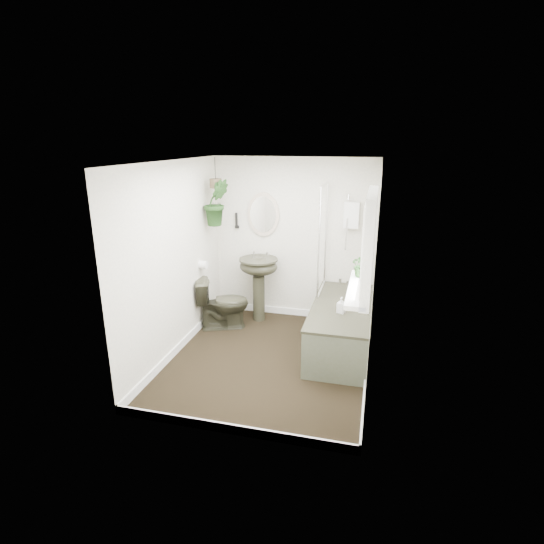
# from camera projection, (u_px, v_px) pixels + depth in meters

# --- Properties ---
(floor) EXTENTS (2.30, 2.80, 0.02)m
(floor) POSITION_uv_depth(u_px,v_px,m) (269.00, 360.00, 5.09)
(floor) COLOR black
(floor) RESTS_ON ground
(ceiling) EXTENTS (2.30, 2.80, 0.02)m
(ceiling) POSITION_uv_depth(u_px,v_px,m) (268.00, 160.00, 4.40)
(ceiling) COLOR white
(ceiling) RESTS_ON ground
(wall_back) EXTENTS (2.30, 0.02, 2.30)m
(wall_back) POSITION_uv_depth(u_px,v_px,m) (293.00, 240.00, 6.05)
(wall_back) COLOR silver
(wall_back) RESTS_ON ground
(wall_front) EXTENTS (2.30, 0.02, 2.30)m
(wall_front) POSITION_uv_depth(u_px,v_px,m) (225.00, 316.00, 3.44)
(wall_front) COLOR silver
(wall_front) RESTS_ON ground
(wall_left) EXTENTS (0.02, 2.80, 2.30)m
(wall_left) POSITION_uv_depth(u_px,v_px,m) (174.00, 260.00, 5.01)
(wall_left) COLOR silver
(wall_left) RESTS_ON ground
(wall_right) EXTENTS (0.02, 2.80, 2.30)m
(wall_right) POSITION_uv_depth(u_px,v_px,m) (375.00, 275.00, 4.47)
(wall_right) COLOR silver
(wall_right) RESTS_ON ground
(skirting) EXTENTS (2.30, 2.80, 0.10)m
(skirting) POSITION_uv_depth(u_px,v_px,m) (269.00, 355.00, 5.07)
(skirting) COLOR white
(skirting) RESTS_ON floor
(bathtub) EXTENTS (0.72, 1.72, 0.58)m
(bathtub) POSITION_uv_depth(u_px,v_px,m) (341.00, 327.00, 5.28)
(bathtub) COLOR #2A2A1D
(bathtub) RESTS_ON floor
(bath_screen) EXTENTS (0.04, 0.72, 1.40)m
(bath_screen) POSITION_uv_depth(u_px,v_px,m) (323.00, 239.00, 5.51)
(bath_screen) COLOR silver
(bath_screen) RESTS_ON bathtub
(shower_box) EXTENTS (0.20, 0.10, 0.35)m
(shower_box) POSITION_uv_depth(u_px,v_px,m) (351.00, 215.00, 5.68)
(shower_box) COLOR white
(shower_box) RESTS_ON wall_back
(oval_mirror) EXTENTS (0.46, 0.03, 0.62)m
(oval_mirror) POSITION_uv_depth(u_px,v_px,m) (263.00, 215.00, 6.01)
(oval_mirror) COLOR #C5AF99
(oval_mirror) RESTS_ON wall_back
(wall_sconce) EXTENTS (0.04, 0.04, 0.22)m
(wall_sconce) POSITION_uv_depth(u_px,v_px,m) (236.00, 220.00, 6.12)
(wall_sconce) COLOR black
(wall_sconce) RESTS_ON wall_back
(toilet_roll_holder) EXTENTS (0.11, 0.11, 0.11)m
(toilet_roll_holder) POSITION_uv_depth(u_px,v_px,m) (203.00, 265.00, 5.72)
(toilet_roll_holder) COLOR white
(toilet_roll_holder) RESTS_ON wall_left
(window_recess) EXTENTS (0.08, 1.00, 0.90)m
(window_recess) POSITION_uv_depth(u_px,v_px,m) (369.00, 244.00, 3.69)
(window_recess) COLOR white
(window_recess) RESTS_ON wall_right
(window_sill) EXTENTS (0.18, 1.00, 0.04)m
(window_sill) POSITION_uv_depth(u_px,v_px,m) (358.00, 289.00, 3.83)
(window_sill) COLOR white
(window_sill) RESTS_ON wall_right
(window_blinds) EXTENTS (0.01, 0.86, 0.76)m
(window_blinds) POSITION_uv_depth(u_px,v_px,m) (364.00, 244.00, 3.70)
(window_blinds) COLOR white
(window_blinds) RESTS_ON wall_right
(toilet) EXTENTS (0.80, 0.63, 0.72)m
(toilet) POSITION_uv_depth(u_px,v_px,m) (223.00, 303.00, 5.85)
(toilet) COLOR #2A2A1D
(toilet) RESTS_ON floor
(pedestal_sink) EXTENTS (0.60, 0.53, 0.93)m
(pedestal_sink) POSITION_uv_depth(u_px,v_px,m) (259.00, 289.00, 6.07)
(pedestal_sink) COLOR #2A2A1D
(pedestal_sink) RESTS_ON floor
(sill_plant) EXTENTS (0.26, 0.24, 0.23)m
(sill_plant) POSITION_uv_depth(u_px,v_px,m) (362.00, 265.00, 4.07)
(sill_plant) COLOR black
(sill_plant) RESTS_ON window_sill
(hanging_plant) EXTENTS (0.44, 0.42, 0.62)m
(hanging_plant) POSITION_uv_depth(u_px,v_px,m) (216.00, 202.00, 5.68)
(hanging_plant) COLOR black
(hanging_plant) RESTS_ON ceiling
(soap_bottle) EXTENTS (0.11, 0.11, 0.19)m
(soap_bottle) POSITION_uv_depth(u_px,v_px,m) (341.00, 305.00, 4.94)
(soap_bottle) COLOR #362D2D
(soap_bottle) RESTS_ON bathtub
(hanging_pot) EXTENTS (0.16, 0.16, 0.12)m
(hanging_pot) POSITION_uv_depth(u_px,v_px,m) (216.00, 183.00, 5.60)
(hanging_pot) COLOR brown
(hanging_pot) RESTS_ON ceiling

